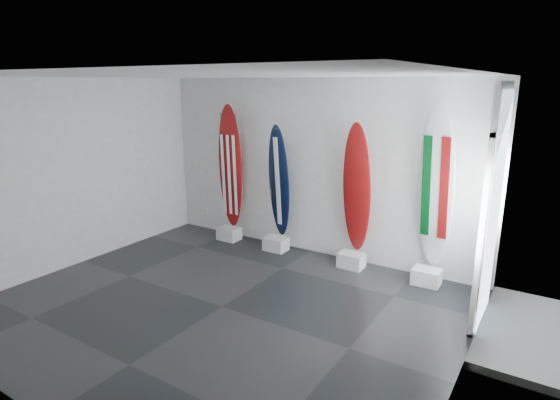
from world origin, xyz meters
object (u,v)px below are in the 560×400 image
Objects in this scene: surfboard_usa at (231,167)px; surfboard_navy at (279,182)px; surfboard_italy at (436,188)px; surfboard_swiss at (357,189)px.

surfboard_usa reaches higher than surfboard_navy.
surfboard_navy is 0.82× the size of surfboard_italy.
surfboard_usa is 3.73m from surfboard_italy.
surfboard_usa is 1.09× the size of surfboard_swiss.
surfboard_italy is at bearing -3.00° from surfboard_usa.
surfboard_swiss reaches higher than surfboard_navy.
surfboard_italy is at bearing 8.01° from surfboard_navy.
surfboard_italy reaches higher than surfboard_usa.
surfboard_swiss is 1.22m from surfboard_italy.
surfboard_usa is at bearing -171.99° from surfboard_navy.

